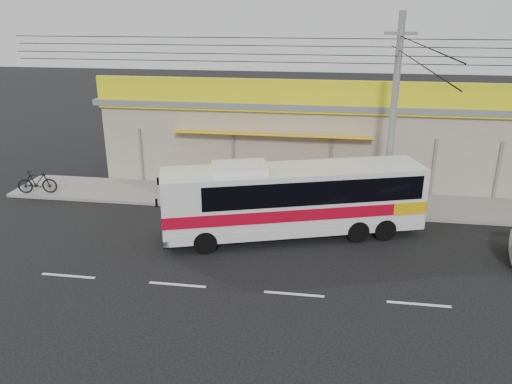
{
  "coord_description": "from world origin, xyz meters",
  "views": [
    {
      "loc": [
        0.91,
        -16.85,
        8.88
      ],
      "look_at": [
        -1.96,
        2.0,
        1.87
      ],
      "focal_mm": 35.0,
      "sensor_mm": 36.0,
      "label": 1
    }
  ],
  "objects_px": {
    "coach_bus": "(297,196)",
    "utility_pole": "(399,50)",
    "motorbike_red": "(193,192)",
    "motorbike_dark": "(37,182)"
  },
  "relations": [
    {
      "from": "coach_bus",
      "to": "utility_pole",
      "type": "distance_m",
      "value": 7.31
    },
    {
      "from": "motorbike_red",
      "to": "utility_pole",
      "type": "xyz_separation_m",
      "value": [
        8.93,
        0.26,
        6.61
      ]
    },
    {
      "from": "coach_bus",
      "to": "motorbike_red",
      "type": "relative_size",
      "value": 5.3
    },
    {
      "from": "motorbike_red",
      "to": "motorbike_dark",
      "type": "relative_size",
      "value": 1.03
    },
    {
      "from": "coach_bus",
      "to": "utility_pole",
      "type": "height_order",
      "value": "utility_pole"
    },
    {
      "from": "motorbike_red",
      "to": "utility_pole",
      "type": "relative_size",
      "value": 0.06
    },
    {
      "from": "coach_bus",
      "to": "motorbike_dark",
      "type": "bearing_deg",
      "value": 150.36
    },
    {
      "from": "coach_bus",
      "to": "motorbike_dark",
      "type": "distance_m",
      "value": 13.54
    },
    {
      "from": "motorbike_red",
      "to": "motorbike_dark",
      "type": "xyz_separation_m",
      "value": [
        -8.11,
        0.12,
        0.06
      ]
    },
    {
      "from": "coach_bus",
      "to": "motorbike_red",
      "type": "height_order",
      "value": "coach_bus"
    }
  ]
}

